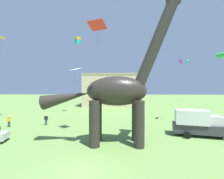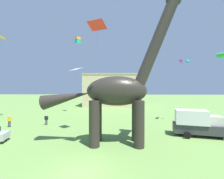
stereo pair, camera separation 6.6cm
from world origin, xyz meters
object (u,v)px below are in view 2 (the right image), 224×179
object	(u,v)px
kite_mid_right	(3,38)
person_photographer	(46,119)
dinosaur_sculpture	(116,91)
kite_near_low	(182,61)
kite_far_left	(97,25)
kite_apex	(78,40)
person_near_flyer	(9,120)
kite_high_left	(76,69)
parked_box_truck	(197,123)

from	to	relation	value
kite_mid_right	person_photographer	bearing A→B (deg)	-20.89
dinosaur_sculpture	kite_near_low	xyz separation A→B (m)	(11.09, 10.59, 4.77)
kite_mid_right	kite_far_left	distance (m)	24.28
kite_mid_right	kite_near_low	xyz separation A→B (m)	(32.03, -1.02, -4.68)
kite_mid_right	kite_apex	distance (m)	13.91
person_near_flyer	kite_far_left	world-z (taller)	kite_far_left
kite_mid_right	kite_far_left	bearing A→B (deg)	-36.56
kite_mid_right	kite_far_left	world-z (taller)	kite_mid_right
person_photographer	kite_apex	size ratio (longest dim) A/B	1.23
kite_apex	person_near_flyer	bearing A→B (deg)	-122.45
person_near_flyer	kite_apex	size ratio (longest dim) A/B	1.33
kite_near_low	kite_far_left	world-z (taller)	kite_far_left
person_near_flyer	kite_high_left	distance (m)	13.11
person_near_flyer	parked_box_truck	bearing A→B (deg)	132.63
dinosaur_sculpture	person_photographer	xyz separation A→B (m)	(-11.15, 7.87, -4.59)
dinosaur_sculpture	parked_box_truck	size ratio (longest dim) A/B	2.60
dinosaur_sculpture	kite_near_low	distance (m)	16.06
dinosaur_sculpture	kite_near_low	bearing A→B (deg)	63.32
person_photographer	kite_mid_right	world-z (taller)	kite_mid_right
person_photographer	kite_far_left	size ratio (longest dim) A/B	0.79
person_near_flyer	kite_near_low	size ratio (longest dim) A/B	0.97
parked_box_truck	kite_high_left	world-z (taller)	kite_high_left
dinosaur_sculpture	person_photographer	distance (m)	14.40
kite_apex	kite_high_left	size ratio (longest dim) A/B	0.63
kite_high_left	person_photographer	bearing A→B (deg)	146.85
person_near_flyer	kite_far_left	bearing A→B (deg)	108.09
kite_near_low	parked_box_truck	bearing A→B (deg)	-99.41
person_photographer	kite_near_low	world-z (taller)	kite_near_low
person_near_flyer	kite_far_left	size ratio (longest dim) A/B	0.86
kite_far_left	kite_mid_right	bearing A→B (deg)	143.44
kite_mid_right	dinosaur_sculpture	bearing A→B (deg)	-29.00
person_photographer	kite_far_left	world-z (taller)	kite_far_left
dinosaur_sculpture	kite_far_left	xyz separation A→B (m)	(-1.65, -2.70, 5.87)
dinosaur_sculpture	kite_far_left	world-z (taller)	dinosaur_sculpture
parked_box_truck	kite_near_low	distance (m)	11.66
kite_apex	kite_far_left	xyz separation A→B (m)	(7.00, -20.68, -4.87)
person_near_flyer	kite_near_low	distance (m)	29.01
parked_box_truck	person_near_flyer	distance (m)	26.11
dinosaur_sculpture	person_photographer	world-z (taller)	dinosaur_sculpture
parked_box_truck	dinosaur_sculpture	bearing A→B (deg)	-149.64
person_photographer	dinosaur_sculpture	bearing A→B (deg)	-164.15
parked_box_truck	kite_apex	bearing A→B (deg)	154.60
person_photographer	person_near_flyer	bearing A→B (deg)	68.66
person_near_flyer	person_photographer	bearing A→B (deg)	157.69
kite_far_left	kite_apex	bearing A→B (deg)	108.70
parked_box_truck	kite_high_left	size ratio (longest dim) A/B	2.80
person_photographer	kite_mid_right	size ratio (longest dim) A/B	0.94
person_near_flyer	kite_far_left	distance (m)	19.92
person_near_flyer	kite_mid_right	bearing A→B (deg)	-87.26
kite_apex	kite_high_left	bearing A→B (deg)	-76.81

